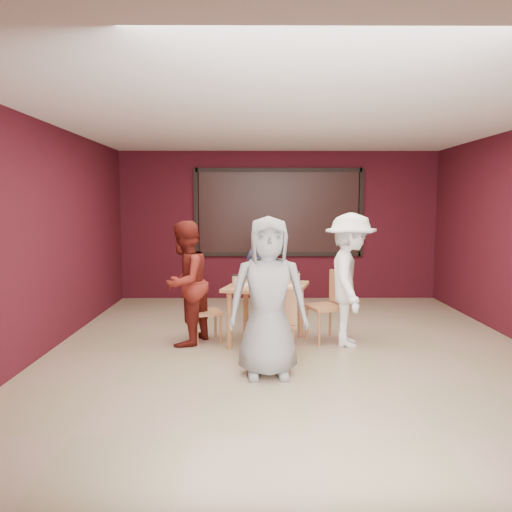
{
  "coord_description": "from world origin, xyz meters",
  "views": [
    {
      "loc": [
        -0.48,
        -5.99,
        1.81
      ],
      "look_at": [
        -0.45,
        0.39,
        1.14
      ],
      "focal_mm": 35.0,
      "sensor_mm": 36.0,
      "label": 1
    }
  ],
  "objects_px": {
    "diner_right": "(350,280)",
    "diner_front": "(268,297)",
    "dining_table": "(267,292)",
    "chair_left": "(201,308)",
    "diner_left": "(185,283)",
    "chair_right": "(330,302)",
    "chair_front": "(277,320)",
    "diner_back": "(264,274)",
    "chair_back": "(267,299)"
  },
  "relations": [
    {
      "from": "dining_table",
      "to": "chair_back",
      "type": "height_order",
      "value": "dining_table"
    },
    {
      "from": "chair_left",
      "to": "chair_right",
      "type": "height_order",
      "value": "chair_right"
    },
    {
      "from": "diner_front",
      "to": "diner_left",
      "type": "distance_m",
      "value": 1.6
    },
    {
      "from": "chair_back",
      "to": "diner_back",
      "type": "xyz_separation_m",
      "value": [
        -0.04,
        0.46,
        0.31
      ]
    },
    {
      "from": "chair_right",
      "to": "diner_right",
      "type": "xyz_separation_m",
      "value": [
        0.21,
        -0.22,
        0.33
      ]
    },
    {
      "from": "chair_right",
      "to": "diner_left",
      "type": "relative_size",
      "value": 0.58
    },
    {
      "from": "chair_back",
      "to": "chair_right",
      "type": "height_order",
      "value": "chair_right"
    },
    {
      "from": "chair_front",
      "to": "chair_back",
      "type": "bearing_deg",
      "value": 92.85
    },
    {
      "from": "diner_left",
      "to": "chair_right",
      "type": "bearing_deg",
      "value": 115.73
    },
    {
      "from": "diner_right",
      "to": "diner_left",
      "type": "bearing_deg",
      "value": 95.92
    },
    {
      "from": "chair_left",
      "to": "dining_table",
      "type": "bearing_deg",
      "value": -3.22
    },
    {
      "from": "diner_front",
      "to": "dining_table",
      "type": "bearing_deg",
      "value": 86.91
    },
    {
      "from": "chair_right",
      "to": "diner_left",
      "type": "height_order",
      "value": "diner_left"
    },
    {
      "from": "chair_front",
      "to": "chair_left",
      "type": "distance_m",
      "value": 1.26
    },
    {
      "from": "dining_table",
      "to": "diner_right",
      "type": "height_order",
      "value": "diner_right"
    },
    {
      "from": "chair_right",
      "to": "diner_back",
      "type": "bearing_deg",
      "value": 129.5
    },
    {
      "from": "chair_back",
      "to": "chair_left",
      "type": "xyz_separation_m",
      "value": [
        -0.88,
        -0.64,
        0.01
      ]
    },
    {
      "from": "chair_back",
      "to": "diner_right",
      "type": "height_order",
      "value": "diner_right"
    },
    {
      "from": "chair_right",
      "to": "diner_back",
      "type": "height_order",
      "value": "diner_back"
    },
    {
      "from": "chair_front",
      "to": "chair_back",
      "type": "relative_size",
      "value": 1.11
    },
    {
      "from": "chair_back",
      "to": "chair_right",
      "type": "relative_size",
      "value": 0.85
    },
    {
      "from": "chair_front",
      "to": "diner_left",
      "type": "distance_m",
      "value": 1.39
    },
    {
      "from": "diner_right",
      "to": "diner_front",
      "type": "bearing_deg",
      "value": 144.51
    },
    {
      "from": "dining_table",
      "to": "chair_back",
      "type": "relative_size",
      "value": 1.51
    },
    {
      "from": "chair_front",
      "to": "diner_right",
      "type": "distance_m",
      "value": 1.22
    },
    {
      "from": "chair_back",
      "to": "diner_back",
      "type": "relative_size",
      "value": 0.52
    },
    {
      "from": "dining_table",
      "to": "chair_back",
      "type": "xyz_separation_m",
      "value": [
        0.02,
        0.69,
        -0.23
      ]
    },
    {
      "from": "chair_back",
      "to": "diner_left",
      "type": "xyz_separation_m",
      "value": [
        -1.08,
        -0.74,
        0.36
      ]
    },
    {
      "from": "chair_left",
      "to": "diner_left",
      "type": "relative_size",
      "value": 0.5
    },
    {
      "from": "diner_left",
      "to": "dining_table",
      "type": "bearing_deg",
      "value": 113.66
    },
    {
      "from": "chair_left",
      "to": "diner_front",
      "type": "bearing_deg",
      "value": -57.41
    },
    {
      "from": "diner_front",
      "to": "diner_left",
      "type": "relative_size",
      "value": 1.06
    },
    {
      "from": "chair_left",
      "to": "chair_right",
      "type": "distance_m",
      "value": 1.71
    },
    {
      "from": "diner_back",
      "to": "diner_front",
      "type": "bearing_deg",
      "value": 93.67
    },
    {
      "from": "chair_left",
      "to": "chair_right",
      "type": "xyz_separation_m",
      "value": [
        1.71,
        0.06,
        0.07
      ]
    },
    {
      "from": "diner_back",
      "to": "dining_table",
      "type": "bearing_deg",
      "value": 94.37
    },
    {
      "from": "chair_front",
      "to": "dining_table",
      "type": "bearing_deg",
      "value": 97.18
    },
    {
      "from": "chair_left",
      "to": "diner_right",
      "type": "relative_size",
      "value": 0.47
    },
    {
      "from": "chair_right",
      "to": "diner_right",
      "type": "bearing_deg",
      "value": -46.48
    },
    {
      "from": "diner_front",
      "to": "diner_back",
      "type": "relative_size",
      "value": 1.12
    },
    {
      "from": "chair_front",
      "to": "diner_back",
      "type": "bearing_deg",
      "value": 93.21
    },
    {
      "from": "diner_left",
      "to": "diner_right",
      "type": "relative_size",
      "value": 0.94
    },
    {
      "from": "chair_left",
      "to": "diner_front",
      "type": "xyz_separation_m",
      "value": [
        0.84,
        -1.31,
        0.4
      ]
    },
    {
      "from": "chair_right",
      "to": "chair_left",
      "type": "bearing_deg",
      "value": -177.91
    },
    {
      "from": "chair_front",
      "to": "chair_left",
      "type": "xyz_separation_m",
      "value": [
        -0.95,
        0.82,
        -0.04
      ]
    },
    {
      "from": "chair_front",
      "to": "diner_front",
      "type": "bearing_deg",
      "value": -103.17
    },
    {
      "from": "chair_front",
      "to": "chair_right",
      "type": "distance_m",
      "value": 1.16
    },
    {
      "from": "diner_front",
      "to": "diner_back",
      "type": "distance_m",
      "value": 2.42
    },
    {
      "from": "dining_table",
      "to": "chair_right",
      "type": "xyz_separation_m",
      "value": [
        0.85,
        0.11,
        -0.15
      ]
    },
    {
      "from": "dining_table",
      "to": "diner_back",
      "type": "distance_m",
      "value": 1.15
    }
  ]
}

